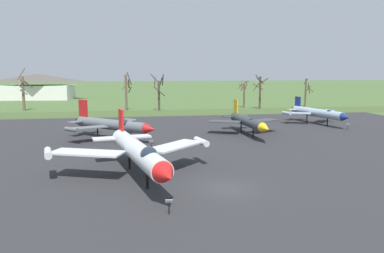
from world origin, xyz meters
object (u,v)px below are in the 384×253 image
at_px(info_placard_front_left, 348,126).
at_px(jet_fighter_rear_left, 138,151).
at_px(info_placard_rear_left, 169,205).
at_px(jet_fighter_front_right, 112,124).
at_px(jet_fighter_rear_center, 248,122).
at_px(info_placard_front_right, 151,143).
at_px(visitor_building, 38,87).
at_px(jet_fighter_front_left, 318,113).

xyz_separation_m(info_placard_front_left, jet_fighter_rear_left, (-31.57, -20.78, 1.72)).
bearing_deg(info_placard_rear_left, jet_fighter_front_right, 99.25).
xyz_separation_m(info_placard_front_left, jet_fighter_front_right, (-34.35, -1.95, 1.37)).
relative_size(info_placard_front_left, jet_fighter_rear_left, 0.06).
xyz_separation_m(info_placard_front_left, info_placard_rear_left, (-29.95, -28.97, 0.01)).
xyz_separation_m(jet_fighter_rear_center, info_placard_rear_left, (-13.88, -27.18, -1.30)).
bearing_deg(info_placard_front_left, info_placard_front_right, -164.11).
xyz_separation_m(info_placard_front_right, visitor_building, (-29.84, 81.75, 3.29)).
relative_size(info_placard_front_right, jet_fighter_rear_center, 0.07).
height_order(info_placard_front_left, visitor_building, visitor_building).
bearing_deg(jet_fighter_rear_center, info_placard_rear_left, -117.05).
bearing_deg(visitor_building, jet_fighter_rear_center, -59.89).
distance_m(info_placard_front_left, jet_fighter_front_right, 34.43).
height_order(jet_fighter_front_left, info_placard_front_left, jet_fighter_front_left).
xyz_separation_m(info_placard_front_left, visitor_building, (-59.60, 73.28, 3.26)).
bearing_deg(visitor_building, info_placard_front_left, -50.88).
xyz_separation_m(jet_fighter_front_left, jet_fighter_rear_center, (-14.68, -8.35, -0.03)).
relative_size(jet_fighter_rear_center, jet_fighter_rear_left, 0.87).
xyz_separation_m(info_placard_front_right, jet_fighter_rear_left, (-1.81, -12.31, 1.75)).
distance_m(jet_fighter_front_left, jet_fighter_rear_left, 40.73).
bearing_deg(info_placard_rear_left, jet_fighter_rear_center, 62.95).
xyz_separation_m(jet_fighter_front_left, info_placard_rear_left, (-28.56, -35.54, -1.33)).
bearing_deg(jet_fighter_front_right, info_placard_front_left, 3.25).
bearing_deg(jet_fighter_front_left, jet_fighter_rear_center, -150.36).
distance_m(jet_fighter_front_left, jet_fighter_rear_center, 16.89).
bearing_deg(jet_fighter_rear_left, visitor_building, 106.60).
distance_m(jet_fighter_rear_center, jet_fighter_rear_left, 24.53).
bearing_deg(info_placard_front_left, jet_fighter_front_right, -176.75).
relative_size(jet_fighter_front_left, jet_fighter_rear_left, 0.84).
relative_size(jet_fighter_rear_left, info_placard_rear_left, 15.83).
bearing_deg(jet_fighter_rear_center, jet_fighter_front_right, -179.46).
height_order(jet_fighter_front_left, info_placard_rear_left, jet_fighter_front_left).
relative_size(jet_fighter_rear_center, info_placard_rear_left, 13.74).
bearing_deg(info_placard_front_left, visitor_building, 129.12).
bearing_deg(jet_fighter_front_right, info_placard_front_right, -54.86).
bearing_deg(jet_fighter_front_right, info_placard_rear_left, -80.75).
height_order(info_placard_front_left, jet_fighter_front_right, jet_fighter_front_right).
distance_m(jet_fighter_front_right, info_placard_rear_left, 27.40).
height_order(info_placard_front_right, jet_fighter_rear_left, jet_fighter_rear_left).
distance_m(info_placard_rear_left, visitor_building, 106.51).
distance_m(jet_fighter_front_right, jet_fighter_rear_left, 19.04).
bearing_deg(info_placard_rear_left, info_placard_front_left, 44.04).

